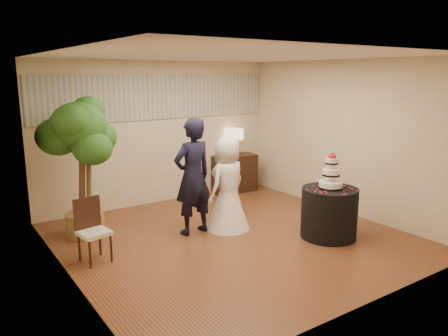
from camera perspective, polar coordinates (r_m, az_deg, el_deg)
floor at (r=6.99m, az=1.19°, el=-9.12°), size 5.00×5.00×0.00m
ceiling at (r=6.52m, az=1.30°, el=14.48°), size 5.00×5.00×0.00m
wall_back at (r=8.74m, az=-8.36°, el=4.55°), size 5.00×0.06×2.80m
wall_front at (r=4.84m, az=18.72°, el=-2.03°), size 5.00×0.06×2.80m
wall_left at (r=5.57m, az=-20.20°, el=-0.35°), size 0.06×5.00×2.80m
wall_right at (r=8.30m, az=15.46°, el=3.85°), size 0.06×5.00×2.80m
mural_border at (r=8.66m, az=-8.44°, el=9.14°), size 4.90×0.02×0.85m
groom at (r=6.96m, az=-4.10°, el=-1.13°), size 0.73×0.52×1.88m
bride at (r=7.18m, az=0.50°, el=-2.03°), size 0.94×0.93×1.55m
cake_table at (r=7.10m, az=13.56°, el=-5.72°), size 1.11×1.11×0.80m
wedding_cake at (r=6.92m, az=13.84°, el=-0.34°), size 0.37×0.37×0.57m
console at (r=9.58m, az=1.27°, el=-0.69°), size 1.03×0.56×0.82m
table_lamp at (r=9.45m, az=1.29°, el=3.44°), size 0.30×0.30×0.58m
ficus_tree at (r=7.12m, az=-18.13°, el=0.12°), size 1.36×1.36×2.25m
side_chair at (r=6.27m, az=-16.61°, el=-7.89°), size 0.47×0.49×0.88m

